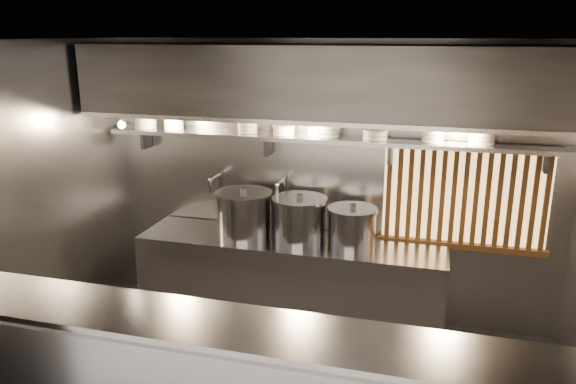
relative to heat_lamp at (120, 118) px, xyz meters
The scene contains 22 objects.
ceiling 2.21m from the heat_lamp, 24.14° to the right, with size 4.50×4.50×0.00m, color black.
wall_back 2.11m from the heat_lamp, 18.89° to the left, with size 4.50×4.50×0.00m, color gray.
wall_left 1.14m from the heat_lamp, 112.49° to the right, with size 3.00×3.00×0.00m, color gray.
cooking_bench 2.29m from the heat_lamp, ahead, with size 3.00×0.70×0.90m, color #A0A0A5.
bowl_shelf 1.96m from the heat_lamp, 13.90° to the left, with size 4.40×0.34×0.04m, color #A0A0A5.
exhaust_hood 1.95m from the heat_lamp, ahead, with size 4.40×0.81×0.65m.
wood_screen 3.33m from the heat_lamp, 10.65° to the left, with size 1.56×0.09×1.04m.
faucet_left 1.18m from the heat_lamp, 34.60° to the left, with size 0.04×0.30×0.50m.
faucet_right 1.71m from the heat_lamp, 19.61° to the left, with size 0.04×0.30×0.50m.
heat_lamp is the anchor object (origin of this frame).
pendant_bulb 1.83m from the heat_lamp, 11.00° to the left, with size 0.09×0.09×0.19m.
stock_pot_left 1.49m from the heat_lamp, 14.51° to the left, with size 0.59×0.59×0.49m.
stock_pot_mid 1.96m from the heat_lamp, 10.37° to the left, with size 0.71×0.71×0.47m.
stock_pot_right 2.42m from the heat_lamp, ahead, with size 0.50×0.50×0.41m.
bowl_stack_0 0.48m from the heat_lamp, 90.36° to the left, with size 0.24×0.24×0.13m.
bowl_stack_1 0.57m from the heat_lamp, 55.74° to the left, with size 0.21×0.21×0.17m.
bowl_stack_2 1.21m from the heat_lamp, 22.87° to the left, with size 0.21×0.21×0.13m.
bowl_stack_3 1.56m from the heat_lamp, 17.62° to the left, with size 0.22×0.22×0.09m.
bowl_stack_4 1.99m from the heat_lamp, 13.68° to the left, with size 0.21×0.21×0.13m.
bowl_stack_5 2.41m from the heat_lamp, 11.27° to the left, with size 0.24×0.24×0.09m.
bowl_stack_6 2.91m from the heat_lamp, ahead, with size 0.21×0.21×0.13m.
bowl_stack_7 3.32m from the heat_lamp, ahead, with size 0.24×0.24×0.17m.
Camera 1 is at (1.05, -3.82, 2.85)m, focal length 35.00 mm.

